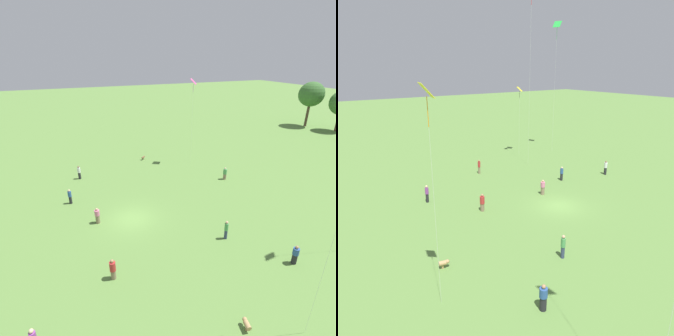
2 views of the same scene
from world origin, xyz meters
The scene contains 12 objects.
ground_plane centered at (0.00, 0.00, 0.00)m, with size 240.00×240.00×0.00m, color #5B843D.
tree_0 centered at (-20.41, 46.45, 7.04)m, with size 5.28×5.28×9.73m.
person_0 centered at (-0.67, -3.26, 0.80)m, with size 0.66×0.66×1.64m.
person_1 centered at (6.12, 6.73, 0.92)m, with size 0.43×0.43×1.81m.
person_2 centered at (-11.57, -3.85, 0.90)m, with size 0.56×0.56×1.80m.
person_3 centered at (6.75, -3.35, 0.84)m, with size 0.54×0.54×1.73m.
person_5 centered at (10.72, 9.90, 0.80)m, with size 0.56×0.56×1.66m.
person_6 centered at (-5.50, -5.41, 0.85)m, with size 0.40×0.40×1.70m.
person_9 centered at (-4.09, 13.56, 0.79)m, with size 0.47×0.47×1.64m.
kite_5 centered at (-11.35, 12.36, 11.29)m, with size 1.32×1.26×12.03m.
dog_0 centered at (13.61, 3.06, 0.41)m, with size 0.75×0.42×0.60m.
dog_1 centered at (-14.91, 5.92, 0.35)m, with size 0.70×0.72×0.51m.
Camera 1 is at (21.46, -5.29, 14.93)m, focal length 28.00 mm.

